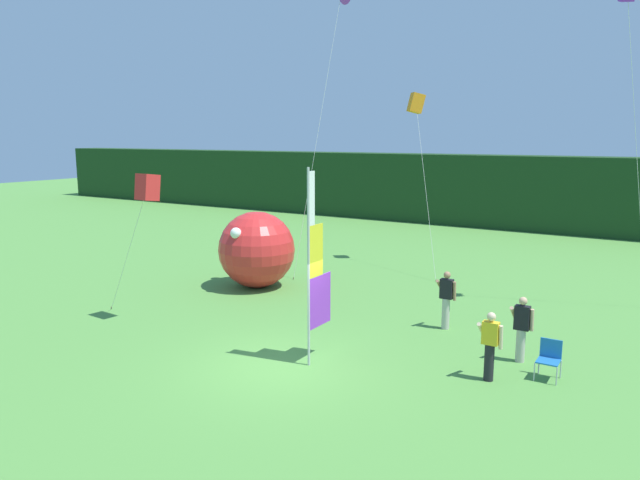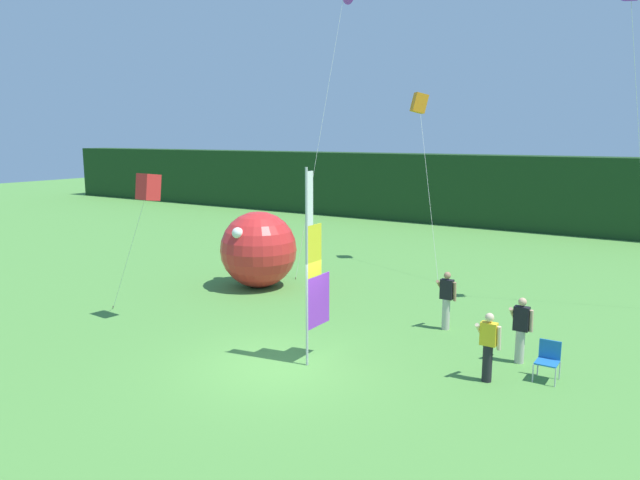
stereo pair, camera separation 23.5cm
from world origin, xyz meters
name	(u,v)px [view 2 (the right image)]	position (x,y,z in m)	size (l,w,h in m)	color
ground_plane	(279,365)	(0.00, 0.00, 0.00)	(120.00, 120.00, 0.00)	#518E3D
distant_treeline	(533,193)	(0.00, 24.96, 2.16)	(80.00, 2.40, 4.32)	#193819
banner_flag	(314,271)	(0.57, 0.67, 2.29)	(0.06, 1.03, 4.77)	#B7B7BC
person_near_banner	(521,328)	(4.86, 3.31, 0.87)	(0.55, 0.48, 1.64)	#B7B2A3
person_mid_field	(447,299)	(2.42, 4.76, 0.90)	(0.55, 0.48, 1.69)	#B7B2A3
person_far_left	(488,345)	(4.53, 1.77, 0.85)	(0.55, 0.48, 1.60)	black
inflatable_balloon	(258,249)	(-5.14, 5.72, 1.40)	(2.78, 2.78, 2.78)	red
folding_chair	(548,358)	(5.66, 2.63, 0.51)	(0.51, 0.51, 0.89)	#BCBCC1
kite_orange_box_2	(419,104)	(-1.99, 12.65, 6.79)	(2.61, 3.18, 7.25)	brown
kite_red_box_3	(148,187)	(-5.14, 0.73, 4.02)	(2.51, 0.62, 4.43)	brown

